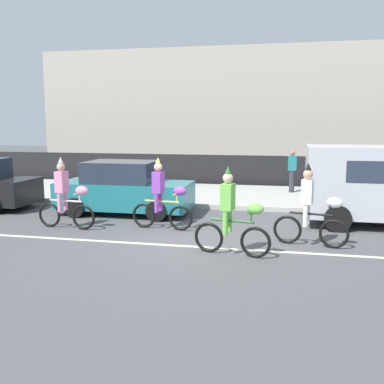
# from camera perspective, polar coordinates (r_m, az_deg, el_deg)

# --- Properties ---
(ground_plane) EXTENTS (80.00, 80.00, 0.00)m
(ground_plane) POSITION_cam_1_polar(r_m,az_deg,el_deg) (10.84, 0.66, -6.25)
(ground_plane) COLOR #4C4C4F
(road_centre_line) EXTENTS (36.00, 0.14, 0.01)m
(road_centre_line) POSITION_cam_1_polar(r_m,az_deg,el_deg) (10.37, 0.10, -6.93)
(road_centre_line) COLOR beige
(road_centre_line) RESTS_ON ground
(sidewalk_curb) EXTENTS (60.00, 5.00, 0.15)m
(sidewalk_curb) POSITION_cam_1_polar(r_m,az_deg,el_deg) (17.11, 5.05, -0.45)
(sidewalk_curb) COLOR #ADAAA3
(sidewalk_curb) RESTS_ON ground
(fence_line) EXTENTS (40.00, 0.08, 1.40)m
(fence_line) POSITION_cam_1_polar(r_m,az_deg,el_deg) (19.88, 6.13, 2.64)
(fence_line) COLOR black
(fence_line) RESTS_ON ground
(building_backdrop) EXTENTS (28.00, 8.00, 6.84)m
(building_backdrop) POSITION_cam_1_polar(r_m,az_deg,el_deg) (28.27, 12.27, 9.83)
(building_backdrop) COLOR #B2A899
(building_backdrop) RESTS_ON ground
(parade_cyclist_pink) EXTENTS (1.72, 0.50, 1.92)m
(parade_cyclist_pink) POSITION_cam_1_polar(r_m,az_deg,el_deg) (12.42, -15.71, -0.68)
(parade_cyclist_pink) COLOR black
(parade_cyclist_pink) RESTS_ON ground
(parade_cyclist_purple) EXTENTS (1.72, 0.50, 1.92)m
(parade_cyclist_purple) POSITION_cam_1_polar(r_m,az_deg,el_deg) (11.90, -3.78, -0.77)
(parade_cyclist_purple) COLOR black
(parade_cyclist_purple) RESTS_ON ground
(parade_cyclist_lime) EXTENTS (1.70, 0.54, 1.92)m
(parade_cyclist_lime) POSITION_cam_1_polar(r_m,az_deg,el_deg) (9.57, 5.18, -3.14)
(parade_cyclist_lime) COLOR black
(parade_cyclist_lime) RESTS_ON ground
(parade_cyclist_zebra) EXTENTS (1.70, 0.54, 1.92)m
(parade_cyclist_zebra) POSITION_cam_1_polar(r_m,az_deg,el_deg) (10.60, 14.96, -2.23)
(parade_cyclist_zebra) COLOR black
(parade_cyclist_zebra) RESTS_ON ground
(parked_car_teal) EXTENTS (4.10, 1.92, 1.64)m
(parked_car_teal) POSITION_cam_1_polar(r_m,az_deg,el_deg) (14.06, -8.62, 0.38)
(parked_car_teal) COLOR #1E727A
(parked_car_teal) RESTS_ON ground
(pedestrian_onlooker) EXTENTS (0.32, 0.20, 1.62)m
(pedestrian_onlooker) POSITION_cam_1_polar(r_m,az_deg,el_deg) (17.69, 12.59, 2.74)
(pedestrian_onlooker) COLOR #33333D
(pedestrian_onlooker) RESTS_ON sidewalk_curb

